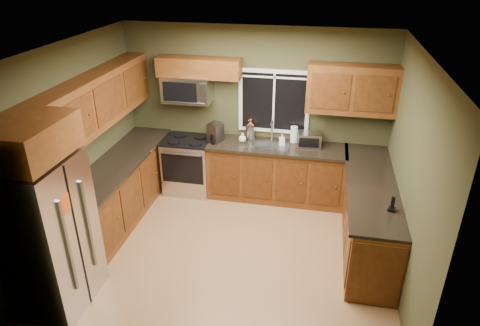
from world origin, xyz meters
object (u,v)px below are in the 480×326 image
(refrigerator, at_px, (48,235))
(coffee_maker, at_px, (215,133))
(range, at_px, (189,165))
(kettle, at_px, (250,132))
(soap_bottle_c, at_px, (242,137))
(paper_towel_roll, at_px, (294,134))
(soap_bottle_a, at_px, (250,129))
(microwave, at_px, (187,89))
(soap_bottle_b, at_px, (282,140))
(cordless_phone, at_px, (392,207))
(toaster_oven, at_px, (309,139))

(refrigerator, height_order, coffee_maker, refrigerator)
(refrigerator, relative_size, range, 1.92)
(kettle, bearing_deg, soap_bottle_c, -125.72)
(paper_towel_roll, bearing_deg, coffee_maker, -168.72)
(soap_bottle_a, bearing_deg, refrigerator, -119.35)
(microwave, height_order, soap_bottle_b, microwave)
(microwave, bearing_deg, soap_bottle_a, 5.40)
(paper_towel_roll, bearing_deg, refrigerator, -128.72)
(soap_bottle_b, bearing_deg, coffee_maker, -175.44)
(refrigerator, height_order, soap_bottle_a, refrigerator)
(cordless_phone, bearing_deg, kettle, 138.66)
(range, relative_size, coffee_maker, 3.04)
(toaster_oven, bearing_deg, refrigerator, -132.62)
(range, height_order, soap_bottle_a, soap_bottle_a)
(refrigerator, height_order, toaster_oven, refrigerator)
(refrigerator, distance_m, coffee_maker, 2.98)
(range, relative_size, paper_towel_roll, 3.28)
(microwave, distance_m, soap_bottle_c, 1.15)
(soap_bottle_b, bearing_deg, range, -178.10)
(toaster_oven, height_order, coffee_maker, coffee_maker)
(soap_bottle_a, bearing_deg, kettle, -87.39)
(soap_bottle_a, bearing_deg, microwave, -174.60)
(refrigerator, bearing_deg, soap_bottle_c, 60.51)
(soap_bottle_b, xyz_separation_m, cordless_phone, (1.47, -1.63, -0.03))
(microwave, xyz_separation_m, coffee_maker, (0.48, -0.17, -0.65))
(coffee_maker, xyz_separation_m, soap_bottle_c, (0.42, 0.08, -0.07))
(paper_towel_roll, height_order, soap_bottle_b, paper_towel_roll)
(range, bearing_deg, kettle, 10.23)
(kettle, bearing_deg, cordless_phone, -41.34)
(coffee_maker, distance_m, kettle, 0.56)
(coffee_maker, height_order, soap_bottle_c, coffee_maker)
(refrigerator, height_order, soap_bottle_c, refrigerator)
(paper_towel_roll, bearing_deg, cordless_phone, -53.98)
(kettle, height_order, cordless_phone, kettle)
(soap_bottle_c, bearing_deg, kettle, 54.28)
(range, bearing_deg, coffee_maker, -3.92)
(cordless_phone, bearing_deg, refrigerator, -162.17)
(paper_towel_roll, distance_m, soap_bottle_a, 0.70)
(soap_bottle_a, xyz_separation_m, soap_bottle_c, (-0.10, -0.19, -0.08))
(refrigerator, xyz_separation_m, toaster_oven, (2.64, 2.87, 0.15))
(range, xyz_separation_m, kettle, (1.00, 0.18, 0.59))
(refrigerator, distance_m, soap_bottle_a, 3.45)
(soap_bottle_c, bearing_deg, coffee_maker, -169.61)
(soap_bottle_b, height_order, soap_bottle_c, soap_bottle_b)
(microwave, xyz_separation_m, toaster_oven, (1.95, -0.04, -0.68))
(refrigerator, distance_m, toaster_oven, 3.90)
(refrigerator, xyz_separation_m, coffee_maker, (1.17, 2.74, 0.18))
(soap_bottle_c, bearing_deg, cordless_phone, -37.75)
(range, relative_size, soap_bottle_c, 6.08)
(microwave, height_order, soap_bottle_a, microwave)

